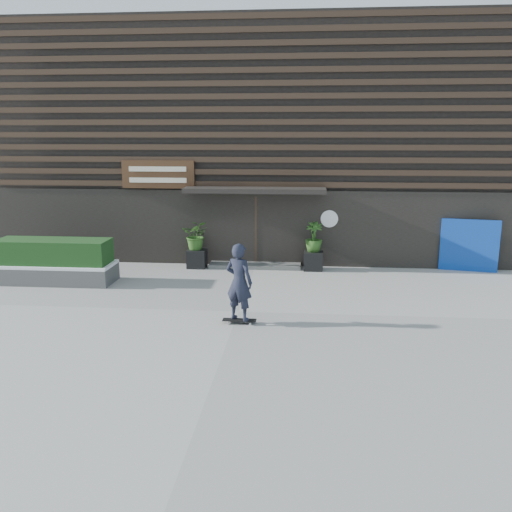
# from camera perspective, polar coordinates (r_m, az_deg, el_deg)

# --- Properties ---
(ground) EXTENTS (80.00, 80.00, 0.00)m
(ground) POSITION_cam_1_polar(r_m,az_deg,el_deg) (13.32, -1.87, -5.92)
(ground) COLOR #A2A09A
(ground) RESTS_ON ground
(entrance_step) EXTENTS (3.00, 0.80, 0.12)m
(entrance_step) POSITION_cam_1_polar(r_m,az_deg,el_deg) (17.70, -0.10, -0.99)
(entrance_step) COLOR #4F4F4C
(entrance_step) RESTS_ON ground
(planter_pot_left) EXTENTS (0.60, 0.60, 0.60)m
(planter_pot_left) POSITION_cam_1_polar(r_m,az_deg,el_deg) (17.72, -6.29, -0.25)
(planter_pot_left) COLOR black
(planter_pot_left) RESTS_ON ground
(bamboo_left) EXTENTS (0.86, 0.75, 0.96)m
(bamboo_left) POSITION_cam_1_polar(r_m,az_deg,el_deg) (17.56, -6.35, 2.23)
(bamboo_left) COLOR #2D591E
(bamboo_left) RESTS_ON planter_pot_left
(planter_pot_right) EXTENTS (0.60, 0.60, 0.60)m
(planter_pot_right) POSITION_cam_1_polar(r_m,az_deg,el_deg) (17.39, 6.09, -0.50)
(planter_pot_right) COLOR black
(planter_pot_right) RESTS_ON ground
(bamboo_right) EXTENTS (0.54, 0.54, 0.96)m
(bamboo_right) POSITION_cam_1_polar(r_m,az_deg,el_deg) (17.23, 6.15, 2.03)
(bamboo_right) COLOR #2D591E
(bamboo_right) RESTS_ON planter_pot_right
(raised_bed) EXTENTS (3.50, 1.20, 0.50)m
(raised_bed) POSITION_cam_1_polar(r_m,az_deg,el_deg) (16.95, -20.56, -1.78)
(raised_bed) COLOR #464644
(raised_bed) RESTS_ON ground
(snow_layer) EXTENTS (3.50, 1.20, 0.08)m
(snow_layer) POSITION_cam_1_polar(r_m,az_deg,el_deg) (16.88, -20.64, -0.82)
(snow_layer) COLOR white
(snow_layer) RESTS_ON raised_bed
(hedge) EXTENTS (3.30, 1.00, 0.70)m
(hedge) POSITION_cam_1_polar(r_m,az_deg,el_deg) (16.80, -20.74, 0.47)
(hedge) COLOR #153914
(hedge) RESTS_ON snow_layer
(blue_tarp) EXTENTS (1.76, 0.44, 1.66)m
(blue_tarp) POSITION_cam_1_polar(r_m,az_deg,el_deg) (18.35, 21.71, 1.05)
(blue_tarp) COLOR #0B3195
(blue_tarp) RESTS_ON ground
(building) EXTENTS (18.00, 11.00, 8.00)m
(building) POSITION_cam_1_polar(r_m,az_deg,el_deg) (22.54, 1.13, 12.04)
(building) COLOR black
(building) RESTS_ON ground
(skateboarder) EXTENTS (0.78, 0.65, 1.89)m
(skateboarder) POSITION_cam_1_polar(r_m,az_deg,el_deg) (12.21, -1.80, -2.81)
(skateboarder) COLOR black
(skateboarder) RESTS_ON ground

